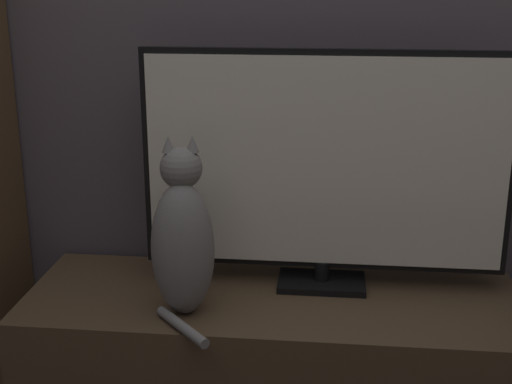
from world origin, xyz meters
TOP-DOWN VIEW (x-y plane):
  - wall_back at (0.00, 1.22)m, footprint 4.80×0.05m
  - tv_stand at (0.00, 0.92)m, footprint 1.46×0.51m
  - tv at (0.14, 1.02)m, footprint 1.07×0.16m
  - cat at (-0.24, 0.80)m, footprint 0.20×0.30m

SIDE VIEW (x-z plane):
  - tv_stand at x=0.00m, z-range 0.00..0.55m
  - cat at x=-0.24m, z-range 0.51..1.01m
  - tv at x=0.14m, z-range 0.56..1.27m
  - wall_back at x=0.00m, z-range 0.00..2.60m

